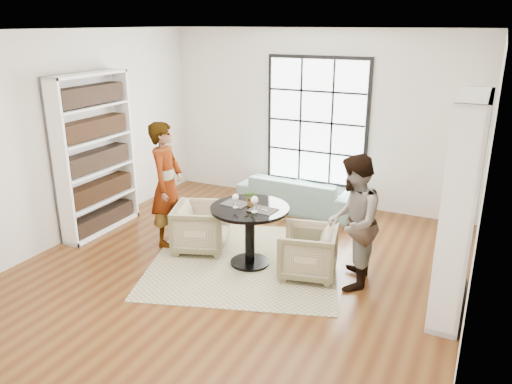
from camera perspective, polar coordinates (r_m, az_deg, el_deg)
The scene contains 16 objects.
ground at distance 6.62m, azimuth -2.04°, elevation -8.91°, with size 6.00×6.00×0.00m, color brown.
room_shell at distance 6.60m, azimuth 0.01°, elevation 2.80°, with size 6.00×6.01×6.00m.
rug at distance 6.85m, azimuth -1.30°, elevation -7.85°, with size 2.46×2.46×0.01m, color tan.
pedestal_table at distance 6.53m, azimuth -0.71°, elevation -3.59°, with size 1.03×1.03×0.82m.
sofa at distance 8.61m, azimuth 4.85°, elevation -0.12°, with size 2.01×0.78×0.59m, color gray.
armchair_left at distance 7.09m, azimuth -6.28°, elevation -4.04°, with size 0.72×0.74×0.67m, color tan.
armchair_right at distance 6.40m, azimuth 5.94°, elevation -6.83°, with size 0.69×0.71×0.65m, color #BBB485.
person_left at distance 7.19m, azimuth -10.17°, elevation 0.86°, with size 0.66×0.43×1.80m, color gray.
person_right at distance 6.05m, azimuth 11.01°, elevation -3.43°, with size 0.80×0.62×1.65m, color gray.
placemat_left at distance 6.56m, azimuth -2.35°, elevation -1.34°, with size 0.34×0.26×0.01m, color #272422.
placemat_right at distance 6.33m, azimuth 0.78°, elevation -2.07°, with size 0.34×0.26×0.01m, color #272422.
cutlery_left at distance 6.56m, azimuth -2.35°, elevation -1.28°, with size 0.14×0.22×0.01m, color silver, non-canonical shape.
cutlery_right at distance 6.33m, azimuth 0.78°, elevation -2.01°, with size 0.14×0.22×0.01m, color silver, non-canonical shape.
wine_glass_left at distance 6.39m, azimuth -2.37°, elevation -0.66°, with size 0.08×0.08×0.19m.
wine_glass_right at distance 6.22m, azimuth -0.19°, elevation -1.00°, with size 0.10×0.10×0.21m.
flower_centerpiece at distance 6.44m, azimuth -0.50°, elevation -0.74°, with size 0.19×0.17×0.21m, color gray.
Camera 1 is at (2.74, -5.18, 3.09)m, focal length 35.00 mm.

